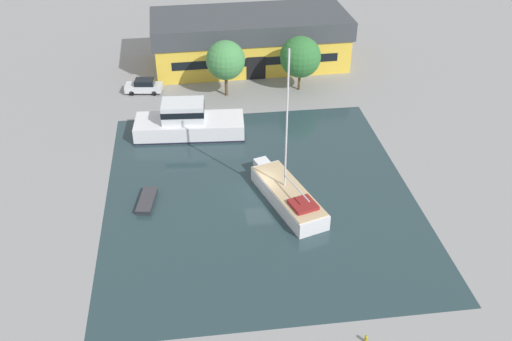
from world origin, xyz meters
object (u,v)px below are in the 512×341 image
warehouse_building (250,39)px  sailboat_moored (287,195)px  parked_car (144,86)px  motor_cruiser (188,123)px  quay_tree_by_water (300,57)px  quay_tree_near_building (226,60)px  small_dinghy (147,201)px

warehouse_building → sailboat_moored: size_ratio=1.82×
parked_car → motor_cruiser: motor_cruiser is taller
quay_tree_by_water → sailboat_moored: (-5.40, -22.44, -3.37)m
warehouse_building → motor_cruiser: warehouse_building is taller
warehouse_building → quay_tree_by_water: quay_tree_by_water is taller
quay_tree_by_water → sailboat_moored: sailboat_moored is taller
sailboat_moored → warehouse_building: bearing=71.6°
quay_tree_near_building → sailboat_moored: size_ratio=0.48×
motor_cruiser → small_dinghy: (-3.98, -11.75, -1.10)m
quay_tree_near_building → warehouse_building: bearing=67.1°
warehouse_building → quay_tree_by_water: bearing=-62.5°
motor_cruiser → sailboat_moored: bearing=-144.3°
motor_cruiser → quay_tree_by_water: bearing=-51.9°
sailboat_moored → small_dinghy: 12.29m
quay_tree_near_building → small_dinghy: quay_tree_near_building is taller
warehouse_building → quay_tree_near_building: quay_tree_near_building is taller
quay_tree_by_water → small_dinghy: size_ratio=1.71×
parked_car → small_dinghy: bearing=-170.0°
motor_cruiser → parked_car: bearing=28.5°
sailboat_moored → motor_cruiser: bearing=104.4°
quay_tree_near_building → parked_car: 10.55m
warehouse_building → parked_car: bearing=-153.4°
warehouse_building → small_dinghy: size_ratio=6.57×
quay_tree_near_building → parked_car: (-9.72, 1.98, -3.59)m
quay_tree_by_water → sailboat_moored: size_ratio=0.47×
parked_car → sailboat_moored: size_ratio=0.32×
sailboat_moored → small_dinghy: sailboat_moored is taller
quay_tree_near_building → quay_tree_by_water: size_ratio=1.01×
quay_tree_by_water → motor_cruiser: quay_tree_by_water is taller
parked_car → quay_tree_near_building: bearing=-94.0°
motor_cruiser → warehouse_building: bearing=-21.8°
parked_car → motor_cruiser: 11.89m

